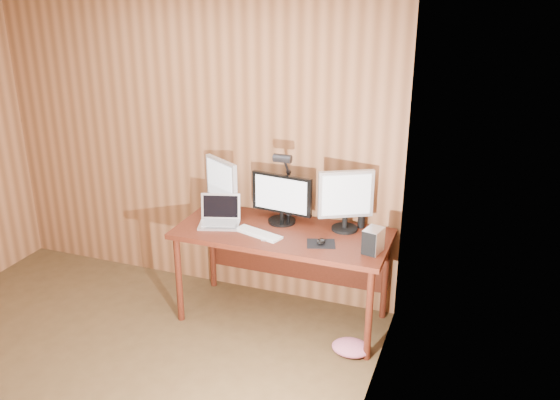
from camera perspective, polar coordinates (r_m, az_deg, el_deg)
The scene contains 14 objects.
room_shell at distance 3.42m, azimuth -24.52°, elevation -3.41°, with size 4.00×4.00×4.00m.
desk at distance 4.54m, azimuth 0.53°, elevation -4.10°, with size 1.60×0.70×0.75m.
monitor_center at distance 4.51m, azimuth 0.17°, elevation 0.17°, with size 0.49×0.21×0.39m.
monitor_left at distance 4.72m, azimuth -5.65°, elevation 1.53°, with size 0.35×0.23×0.44m.
monitor_right at distance 4.38m, azimuth 6.35°, elevation 0.14°, with size 0.38×0.23×0.46m.
laptop at distance 4.57m, azimuth -5.81°, elevation -1.61°, with size 0.36×0.31×0.22m.
keyboard at distance 4.37m, azimuth -2.11°, elevation -3.22°, with size 0.40×0.22×0.02m.
mousepad at distance 4.23m, azimuth 3.96°, elevation -4.22°, with size 0.20×0.16×0.00m, color black.
mouse at distance 4.23m, azimuth 3.97°, elevation -3.98°, with size 0.06×0.10×0.04m, color black.
hard_drive at distance 4.12m, azimuth 8.95°, elevation -3.88°, with size 0.14×0.18×0.17m.
phone at distance 4.31m, azimuth -1.37°, elevation -3.64°, with size 0.06×0.11×0.01m.
speaker at distance 4.51m, azimuth 7.83°, elevation -1.88°, with size 0.05×0.05×0.13m, color black.
desk_lamp at distance 4.47m, azimuth 0.50°, elevation 2.29°, with size 0.14×0.20×0.60m.
fabric_pile at distance 4.40m, azimuth 6.84°, elevation -13.93°, with size 0.28×0.23×0.09m, color #C7607A, non-canonical shape.
Camera 1 is at (2.30, -2.17, 2.56)m, focal length 38.00 mm.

